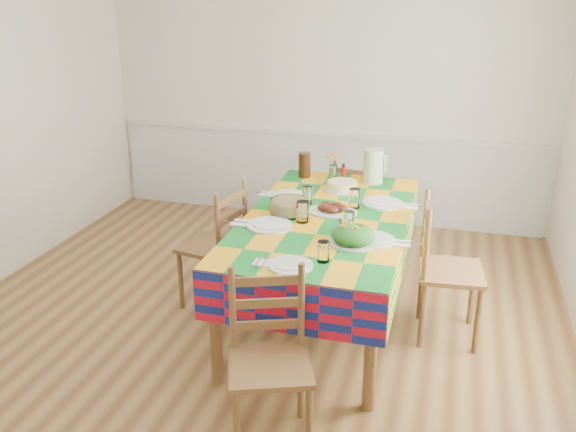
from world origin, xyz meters
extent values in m
cube|color=brown|center=(0.00, 0.00, -0.02)|extent=(4.50, 5.00, 0.04)
cube|color=silver|center=(0.00, 2.52, 1.35)|extent=(4.50, 0.04, 2.70)
cube|color=silver|center=(0.00, 2.47, 0.90)|extent=(4.41, 0.06, 0.04)
cube|color=silver|center=(0.00, 2.48, 0.45)|extent=(4.41, 0.03, 0.90)
cylinder|color=brown|center=(0.02, -0.53, 0.38)|extent=(0.07, 0.07, 0.76)
cylinder|color=brown|center=(0.95, -0.53, 0.38)|extent=(0.07, 0.07, 0.76)
cylinder|color=brown|center=(0.02, 1.36, 0.38)|extent=(0.07, 0.07, 0.76)
cylinder|color=brown|center=(0.95, 1.36, 0.38)|extent=(0.07, 0.07, 0.76)
cube|color=brown|center=(0.49, 0.42, 0.78)|extent=(1.06, 2.02, 0.04)
cube|color=red|center=(0.49, 0.42, 0.80)|extent=(1.11, 2.06, 0.01)
cube|color=red|center=(-0.07, 0.42, 0.64)|extent=(0.01, 2.06, 0.32)
cube|color=red|center=(1.04, 0.42, 0.64)|extent=(0.01, 2.06, 0.32)
cube|color=red|center=(0.49, -0.61, 0.64)|extent=(1.11, 0.01, 0.32)
cube|color=red|center=(0.49, 1.45, 0.64)|extent=(1.11, 0.01, 0.32)
cylinder|color=silver|center=(0.46, -0.43, 0.81)|extent=(0.26, 0.26, 0.01)
cylinder|color=silver|center=(0.46, -0.43, 0.82)|extent=(0.18, 0.18, 0.01)
cylinder|color=white|center=(0.62, -0.31, 0.87)|extent=(0.07, 0.07, 0.13)
cube|color=silver|center=(0.28, -0.43, 0.81)|extent=(0.10, 0.10, 0.01)
cube|color=silver|center=(0.26, -0.43, 0.81)|extent=(0.01, 0.16, 0.00)
cube|color=silver|center=(0.30, -0.43, 0.81)|extent=(0.01, 0.19, 0.00)
cylinder|color=silver|center=(0.16, 0.13, 0.81)|extent=(0.31, 0.31, 0.02)
cylinder|color=silver|center=(0.16, 0.13, 0.83)|extent=(0.22, 0.22, 0.01)
cylinder|color=white|center=(0.35, 0.27, 0.88)|extent=(0.09, 0.09, 0.15)
cube|color=silver|center=(-0.05, 0.13, 0.81)|extent=(0.11, 0.11, 0.01)
cube|color=silver|center=(-0.07, 0.13, 0.81)|extent=(0.19, 0.01, 0.00)
cube|color=silver|center=(-0.03, 0.13, 0.81)|extent=(0.23, 0.01, 0.00)
cylinder|color=silver|center=(0.12, 0.76, 0.81)|extent=(0.27, 0.27, 0.01)
cylinder|color=silver|center=(0.12, 0.76, 0.82)|extent=(0.19, 0.19, 0.01)
cylinder|color=white|center=(0.29, 0.64, 0.87)|extent=(0.08, 0.08, 0.13)
cube|color=silver|center=(-0.06, 0.76, 0.81)|extent=(0.10, 0.10, 0.01)
cube|color=silver|center=(-0.08, 0.76, 0.81)|extent=(0.17, 0.01, 0.00)
cube|color=silver|center=(-0.04, 0.76, 0.81)|extent=(0.20, 0.01, 0.00)
cylinder|color=silver|center=(0.85, 0.07, 0.81)|extent=(0.28, 0.28, 0.01)
cylinder|color=silver|center=(0.85, 0.07, 0.82)|extent=(0.20, 0.20, 0.01)
cylinder|color=white|center=(0.68, 0.20, 0.87)|extent=(0.08, 0.08, 0.14)
cube|color=silver|center=(1.04, 0.07, 0.81)|extent=(0.10, 0.10, 0.01)
cube|color=silver|center=(1.02, 0.07, 0.81)|extent=(0.18, 0.01, 0.00)
cube|color=silver|center=(1.06, 0.07, 0.81)|extent=(0.21, 0.01, 0.00)
cylinder|color=silver|center=(0.83, 0.77, 0.81)|extent=(0.30, 0.30, 0.02)
cylinder|color=silver|center=(0.83, 0.77, 0.82)|extent=(0.21, 0.21, 0.01)
cylinder|color=white|center=(0.64, 0.64, 0.88)|extent=(0.08, 0.08, 0.14)
cube|color=silver|center=(1.03, 0.77, 0.81)|extent=(0.11, 0.11, 0.01)
cube|color=silver|center=(1.01, 0.77, 0.81)|extent=(0.19, 0.01, 0.00)
cube|color=silver|center=(1.05, 0.77, 0.81)|extent=(0.22, 0.01, 0.00)
ellipsoid|color=silver|center=(0.51, 0.49, 0.81)|extent=(0.35, 0.25, 0.02)
ellipsoid|color=black|center=(0.57, 0.49, 0.85)|extent=(0.09, 0.08, 0.05)
ellipsoid|color=black|center=(0.53, 0.53, 0.85)|extent=(0.09, 0.08, 0.05)
ellipsoid|color=black|center=(0.46, 0.52, 0.85)|extent=(0.09, 0.08, 0.05)
ellipsoid|color=black|center=(0.45, 0.47, 0.85)|extent=(0.09, 0.08, 0.05)
ellipsoid|color=black|center=(0.52, 0.44, 0.85)|extent=(0.09, 0.08, 0.05)
cylinder|color=silver|center=(0.74, 0.00, 0.81)|extent=(0.31, 0.31, 0.01)
ellipsoid|color=#0F3F11|center=(0.74, 0.00, 0.86)|extent=(0.28, 0.28, 0.12)
cube|color=orange|center=(0.68, -0.03, 0.92)|extent=(0.04, 0.03, 0.01)
cube|color=orange|center=(0.72, 0.03, 0.92)|extent=(0.04, 0.04, 0.01)
cube|color=orange|center=(0.76, -0.03, 0.92)|extent=(0.03, 0.04, 0.01)
cube|color=orange|center=(0.81, 0.03, 0.92)|extent=(0.04, 0.04, 0.01)
cylinder|color=white|center=(0.22, 0.41, 0.86)|extent=(0.28, 0.28, 0.10)
cylinder|color=#D4BE70|center=(0.22, 0.41, 0.85)|extent=(0.25, 0.25, 0.08)
cylinder|color=silver|center=(0.48, 1.00, 0.81)|extent=(0.27, 0.27, 0.01)
cylinder|color=#CAB87B|center=(0.48, 1.00, 0.85)|extent=(0.23, 0.23, 0.06)
cube|color=black|center=(0.62, 0.28, 0.81)|extent=(0.13, 0.32, 0.01)
cube|color=black|center=(0.68, 0.31, 0.81)|extent=(0.07, 0.33, 0.01)
cylinder|color=white|center=(0.35, 1.28, 0.86)|extent=(0.07, 0.07, 0.12)
cylinder|color=#376C24|center=(0.33, 1.28, 0.91)|extent=(0.01, 0.01, 0.17)
ellipsoid|color=orange|center=(0.30, 1.28, 0.99)|extent=(0.05, 0.05, 0.02)
cylinder|color=#376C24|center=(0.37, 1.29, 0.91)|extent=(0.01, 0.01, 0.17)
ellipsoid|color=orange|center=(0.39, 1.31, 1.01)|extent=(0.05, 0.05, 0.02)
cylinder|color=#376C24|center=(0.35, 1.27, 0.91)|extent=(0.01, 0.01, 0.17)
ellipsoid|color=orange|center=(0.35, 1.25, 1.02)|extent=(0.05, 0.05, 0.02)
cylinder|color=#B4100E|center=(0.44, 1.27, 0.88)|extent=(0.03, 0.03, 0.14)
cylinder|color=#A9CD90|center=(0.68, 1.28, 0.94)|extent=(0.16, 0.16, 0.28)
cylinder|color=black|center=(0.11, 1.28, 0.91)|extent=(0.10, 0.10, 0.21)
cube|color=silver|center=(0.47, -0.60, 0.82)|extent=(0.09, 0.03, 0.02)
cylinder|color=brown|center=(0.38, -1.16, 0.23)|extent=(0.04, 0.04, 0.46)
cylinder|color=brown|center=(0.72, -1.03, 0.23)|extent=(0.04, 0.04, 0.46)
cylinder|color=brown|center=(0.25, -0.84, 0.23)|extent=(0.04, 0.04, 0.46)
cylinder|color=brown|center=(0.59, -0.71, 0.23)|extent=(0.04, 0.04, 0.46)
cube|color=brown|center=(0.49, -0.93, 0.47)|extent=(0.54, 0.53, 0.03)
cylinder|color=brown|center=(0.25, -0.83, 0.71)|extent=(0.04, 0.04, 0.51)
cylinder|color=brown|center=(0.59, -0.70, 0.71)|extent=(0.04, 0.04, 0.51)
cube|color=brown|center=(0.42, -0.76, 0.61)|extent=(0.35, 0.15, 0.05)
cube|color=brown|center=(0.42, -0.76, 0.74)|extent=(0.35, 0.15, 0.05)
cube|color=brown|center=(0.42, -0.76, 0.87)|extent=(0.35, 0.15, 0.05)
cylinder|color=brown|center=(0.67, 1.89, 0.20)|extent=(0.03, 0.03, 0.41)
cylinder|color=brown|center=(0.35, 1.95, 0.20)|extent=(0.03, 0.03, 0.41)
cylinder|color=brown|center=(0.62, 1.59, 0.20)|extent=(0.03, 0.03, 0.41)
cylinder|color=brown|center=(0.30, 1.65, 0.20)|extent=(0.03, 0.03, 0.41)
cube|color=brown|center=(0.49, 1.77, 0.42)|extent=(0.44, 0.43, 0.03)
cylinder|color=brown|center=(0.62, 1.58, 0.63)|extent=(0.03, 0.03, 0.45)
cylinder|color=brown|center=(0.30, 1.64, 0.63)|extent=(0.03, 0.03, 0.45)
cube|color=brown|center=(0.46, 1.61, 0.54)|extent=(0.32, 0.08, 0.05)
cube|color=brown|center=(0.46, 1.61, 0.66)|extent=(0.32, 0.08, 0.05)
cube|color=brown|center=(0.46, 1.61, 0.78)|extent=(0.32, 0.08, 0.05)
cylinder|color=brown|center=(-0.52, 0.63, 0.23)|extent=(0.04, 0.04, 0.46)
cylinder|color=brown|center=(-0.59, 0.27, 0.23)|extent=(0.04, 0.04, 0.46)
cylinder|color=brown|center=(-0.18, 0.56, 0.23)|extent=(0.04, 0.04, 0.46)
cylinder|color=brown|center=(-0.25, 0.20, 0.23)|extent=(0.04, 0.04, 0.46)
cube|color=brown|center=(-0.39, 0.42, 0.48)|extent=(0.49, 0.50, 0.03)
cylinder|color=brown|center=(-0.17, 0.56, 0.72)|extent=(0.04, 0.04, 0.51)
cylinder|color=brown|center=(-0.24, 0.20, 0.72)|extent=(0.04, 0.04, 0.51)
cube|color=brown|center=(-0.21, 0.38, 0.61)|extent=(0.10, 0.36, 0.05)
cube|color=brown|center=(-0.21, 0.38, 0.75)|extent=(0.10, 0.36, 0.05)
cube|color=brown|center=(-0.21, 0.38, 0.88)|extent=(0.10, 0.36, 0.05)
cylinder|color=brown|center=(1.55, 0.24, 0.24)|extent=(0.04, 0.04, 0.48)
cylinder|color=brown|center=(1.52, 0.62, 0.24)|extent=(0.04, 0.04, 0.48)
cylinder|color=brown|center=(1.20, 0.21, 0.24)|extent=(0.04, 0.04, 0.48)
cylinder|color=brown|center=(1.16, 0.59, 0.24)|extent=(0.04, 0.04, 0.48)
cube|color=brown|center=(1.36, 0.42, 0.49)|extent=(0.46, 0.48, 0.03)
cylinder|color=brown|center=(1.19, 0.21, 0.74)|extent=(0.04, 0.04, 0.53)
cylinder|color=brown|center=(1.15, 0.59, 0.74)|extent=(0.04, 0.04, 0.53)
cube|color=brown|center=(1.17, 0.40, 0.63)|extent=(0.05, 0.38, 0.05)
cube|color=brown|center=(1.17, 0.40, 0.77)|extent=(0.05, 0.38, 0.05)
cube|color=brown|center=(1.17, 0.40, 0.91)|extent=(0.05, 0.38, 0.05)
camera|label=1|loc=(1.29, -3.47, 2.32)|focal=38.00mm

